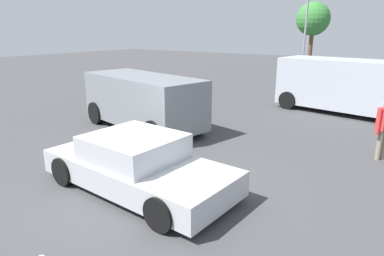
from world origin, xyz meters
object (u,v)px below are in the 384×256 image
object	(u,v)px
sedan_foreground	(137,165)
suv_dark	(143,100)
van_white	(347,85)
light_post_near	(307,14)

from	to	relation	value
sedan_foreground	suv_dark	xyz separation A→B (m)	(-3.07, 3.52, 0.46)
sedan_foreground	van_white	size ratio (longest dim) A/B	0.80
light_post_near	van_white	bearing A→B (deg)	-64.35
sedan_foreground	van_white	distance (m)	10.29
sedan_foreground	light_post_near	distance (m)	21.64
van_white	light_post_near	distance (m)	12.63
sedan_foreground	light_post_near	xyz separation A→B (m)	(-3.19, 21.05, 3.89)
suv_dark	light_post_near	xyz separation A→B (m)	(-0.12, 17.53, 3.43)
van_white	light_post_near	world-z (taller)	light_post_near
van_white	light_post_near	bearing A→B (deg)	123.99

